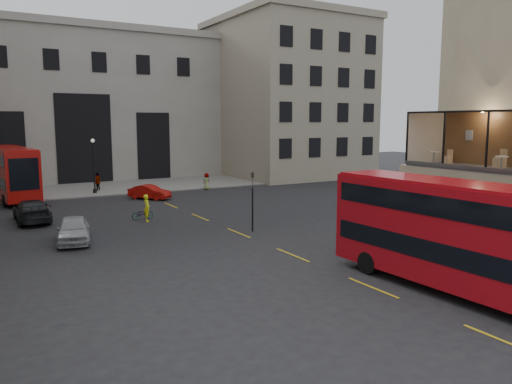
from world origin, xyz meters
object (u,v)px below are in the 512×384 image
cafe_table_mid (502,161)px  pedestrian_d (207,181)px  car_a (73,230)px  car_b (150,192)px  car_c (32,211)px  pedestrian_c (98,182)px  bicycle (142,214)px  cafe_chair_d (448,159)px  pedestrian_b (33,195)px  cyclist (147,208)px  bus_near (455,231)px  bus_far (10,170)px  street_lamp_b (94,169)px  traffic_light_near (252,194)px  cafe_chair_c (500,162)px  cafe_table_far (434,156)px

cafe_table_mid → pedestrian_d: bearing=91.5°
car_a → car_b: bearing=67.7°
car_c → pedestrian_c: (7.44, 13.19, 0.16)m
bicycle → cafe_chair_d: (13.13, -15.43, 4.43)m
cafe_chair_d → pedestrian_c: bearing=111.9°
pedestrian_b → pedestrian_d: pedestrian_b is taller
car_c → pedestrian_d: size_ratio=3.13×
car_c → cyclist: (6.99, -3.90, 0.17)m
bus_near → car_a: size_ratio=2.60×
bicycle → cyclist: cyclist is taller
car_c → bus_far: bearing=-87.8°
street_lamp_b → traffic_light_near: bearing=-77.2°
traffic_light_near → bus_near: (1.50, -14.00, 0.13)m
bus_far → cafe_table_mid: 39.59m
pedestrian_b → cafe_chair_c: size_ratio=1.85×
street_lamp_b → cyclist: bearing=-89.3°
cyclist → pedestrian_d: (10.44, 12.93, -0.10)m
bus_far → pedestrian_d: bus_far is taller
cafe_table_mid → cafe_chair_c: (1.71, 1.23, -0.20)m
car_a → cafe_chair_c: cafe_chair_c is taller
bus_near → pedestrian_b: bearing=111.1°
cafe_chair_d → car_c: bearing=137.6°
pedestrian_b → car_b: bearing=-55.4°
car_c → cafe_table_mid: cafe_table_mid is taller
bus_far → pedestrian_c: size_ratio=6.34×
pedestrian_b → cafe_chair_c: bearing=-102.0°
cafe_table_far → pedestrian_c: bearing=109.4°
cafe_table_far → street_lamp_b: bearing=111.4°
street_lamp_b → car_a: (-5.40, -19.28, -1.64)m
bus_near → bicycle: size_ratio=7.48×
bus_near → pedestrian_c: (-5.86, 37.57, -1.61)m
bicycle → cafe_chair_d: size_ratio=1.99×
car_b → cafe_table_far: cafe_table_far is taller
street_lamp_b → bus_far: size_ratio=0.44×
cyclist → pedestrian_c: (0.45, 17.09, -0.01)m
pedestrian_d → traffic_light_near: bearing=129.7°
pedestrian_d → cafe_chair_d: size_ratio=2.23×
cafe_table_mid → cafe_chair_c: cafe_chair_c is taller
cafe_table_far → car_b: bearing=108.7°
car_a → cyclist: cyclist is taller
car_b → pedestrian_c: size_ratio=2.05×
cafe_chair_c → car_a: bearing=143.1°
bus_near → pedestrian_c: bus_near is taller
pedestrian_c → cafe_chair_d: bearing=73.8°
traffic_light_near → cyclist: size_ratio=1.98×
pedestrian_b → car_c: bearing=-142.0°
cafe_table_far → pedestrian_b: bearing=124.1°
cafe_table_far → cafe_chair_c: bearing=-66.1°
cafe_chair_c → bus_near: bearing=-157.7°
traffic_light_near → cafe_table_far: 11.00m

